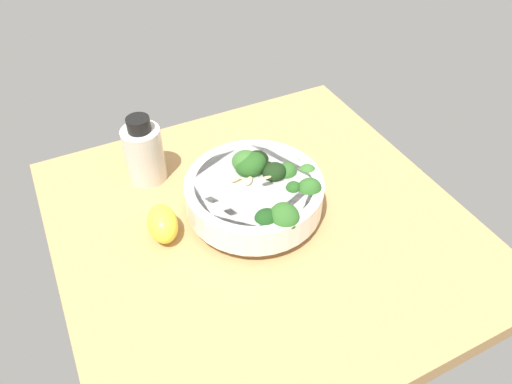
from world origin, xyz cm
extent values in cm
cube|color=tan|center=(0.00, 0.00, -1.78)|extent=(60.71, 60.71, 3.57)
cylinder|color=white|center=(2.62, -0.30, 0.77)|extent=(11.55, 11.55, 1.55)
cylinder|color=white|center=(2.62, -0.30, 3.87)|extent=(21.01, 21.01, 4.64)
cylinder|color=silver|center=(2.62, -0.30, 5.78)|extent=(18.03, 18.03, 0.80)
cylinder|color=#4A8F3C|center=(6.62, -0.56, 5.08)|extent=(2.00, 2.14, 1.83)
ellipsoid|color=#386B2B|center=(6.62, -0.56, 6.96)|extent=(6.25, 5.55, 5.85)
cylinder|color=#4A8F3C|center=(7.18, -2.93, 4.74)|extent=(1.39, 1.38, 1.00)
ellipsoid|color=black|center=(7.18, -2.93, 6.18)|extent=(4.37, 5.15, 3.95)
cylinder|color=#3C7A32|center=(-1.06, -4.60, 4.93)|extent=(1.06, 1.09, 1.04)
ellipsoid|color=#23511C|center=(-1.06, -4.60, 6.16)|extent=(3.65, 3.39, 3.03)
cylinder|color=#589D47|center=(-4.58, 1.67, 4.45)|extent=(1.56, 1.61, 0.99)
ellipsoid|color=#194216|center=(-4.58, 1.67, 5.81)|extent=(4.31, 4.65, 3.41)
cylinder|color=#4A8F3C|center=(-5.66, -0.64, 4.44)|extent=(1.87, 1.85, 1.24)
ellipsoid|color=#2D6023|center=(-5.66, -0.64, 6.13)|extent=(5.42, 4.82, 4.45)
cylinder|color=#3C7A32|center=(5.55, -0.86, 5.02)|extent=(2.25, 2.06, 1.66)
ellipsoid|color=#23511C|center=(5.55, -0.86, 7.01)|extent=(5.63, 5.92, 5.71)
cylinder|color=#2F662B|center=(1.78, -8.63, 4.01)|extent=(1.39, 1.28, 1.40)
ellipsoid|color=#386B2B|center=(1.78, -8.63, 5.48)|extent=(3.80, 3.99, 3.95)
cylinder|color=#3C7A32|center=(4.28, -3.14, 4.76)|extent=(1.37, 1.35, 1.52)
ellipsoid|color=black|center=(4.28, -3.14, 6.29)|extent=(3.86, 3.92, 3.47)
cylinder|color=#4A8F3C|center=(2.56, -5.52, 4.58)|extent=(1.61, 1.88, 1.65)
ellipsoid|color=#2D6023|center=(2.56, -5.52, 6.13)|extent=(4.56, 4.70, 2.78)
cylinder|color=#2F662B|center=(-4.90, -1.03, 4.16)|extent=(1.12, 1.15, 1.54)
ellipsoid|color=black|center=(-4.90, -1.03, 5.78)|extent=(3.80, 3.28, 3.02)
cylinder|color=#2F662B|center=(2.72, -3.42, 5.07)|extent=(1.56, 1.59, 1.75)
ellipsoid|color=black|center=(2.72, -3.42, 6.76)|extent=(4.98, 4.55, 3.85)
cylinder|color=#3C7A32|center=(-2.11, -6.75, 4.35)|extent=(1.76, 1.62, 1.55)
ellipsoid|color=#2D6023|center=(-2.11, -6.75, 5.96)|extent=(5.31, 4.92, 4.90)
ellipsoid|color=#DBBC84|center=(0.86, -0.96, 8.02)|extent=(1.31, 1.96, 0.82)
ellipsoid|color=#DBBC84|center=(2.81, 0.82, 6.58)|extent=(1.97, 2.01, 0.69)
ellipsoid|color=#DBBC84|center=(3.65, 1.96, 6.11)|extent=(1.87, 1.81, 1.41)
ellipsoid|color=#DBBC84|center=(4.01, 2.45, 6.51)|extent=(1.53, 2.06, 1.24)
ellipsoid|color=#DBBC84|center=(4.28, -1.28, 7.19)|extent=(1.08, 1.94, 1.16)
ellipsoid|color=yellow|center=(4.06, 14.32, 2.51)|extent=(7.23, 5.21, 5.02)
cylinder|color=beige|center=(18.03, 12.48, 4.82)|extent=(6.30, 6.30, 9.64)
cylinder|color=black|center=(18.03, 12.48, 10.77)|extent=(3.70, 3.70, 2.26)
camera|label=1|loc=(-45.05, 23.29, 53.86)|focal=33.55mm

